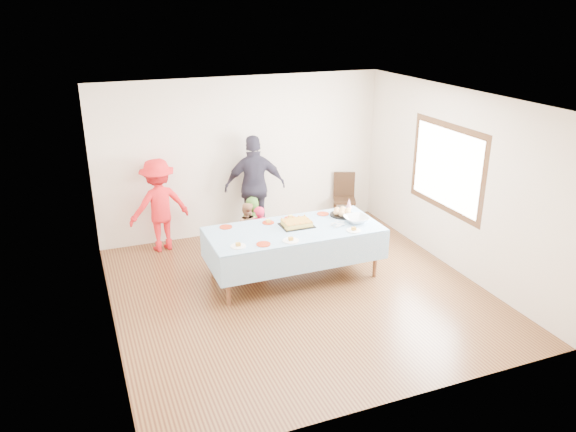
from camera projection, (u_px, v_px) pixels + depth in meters
name	position (u px, v px, depth m)	size (l,w,h in m)	color
ground	(299.00, 292.00, 7.91)	(5.00, 5.00, 0.00)	#492314
room_walls	(303.00, 171.00, 7.30)	(5.04, 5.04, 2.72)	beige
party_table	(294.00, 232.00, 8.07)	(2.50, 1.10, 0.78)	brown
birthday_cake	(297.00, 223.00, 8.14)	(0.46, 0.36, 0.08)	black
rolls_tray	(342.00, 213.00, 8.53)	(0.37, 0.37, 0.11)	black
punch_bowl	(356.00, 219.00, 8.27)	(0.36, 0.36, 0.09)	silver
party_hat	(349.00, 203.00, 8.81)	(0.10, 0.10, 0.17)	silver
fork_pile	(338.00, 224.00, 8.13)	(0.24, 0.18, 0.07)	white
plate_red_far_a	(226.00, 227.00, 8.09)	(0.18, 0.18, 0.01)	red
plate_red_far_b	(268.00, 223.00, 8.25)	(0.18, 0.18, 0.01)	red
plate_red_far_c	(291.00, 218.00, 8.41)	(0.20, 0.20, 0.01)	red
plate_red_far_d	(323.00, 214.00, 8.60)	(0.18, 0.18, 0.01)	red
plate_red_near	(263.00, 244.00, 7.52)	(0.20, 0.20, 0.01)	red
plate_white_left	(238.00, 246.00, 7.46)	(0.21, 0.21, 0.01)	white
plate_white_mid	(291.00, 241.00, 7.63)	(0.23, 0.23, 0.01)	white
plate_white_right	(354.00, 230.00, 7.97)	(0.21, 0.21, 0.01)	white
dining_chair	(344.00, 194.00, 10.34)	(0.51, 0.51, 0.90)	black
toddler_left	(259.00, 234.00, 8.70)	(0.33, 0.22, 0.91)	red
toddler_mid	(253.00, 223.00, 9.20)	(0.43, 0.28, 0.87)	#3E6F25
toddler_right	(247.00, 228.00, 8.99)	(0.42, 0.33, 0.86)	#B17C52
adult_left	(159.00, 205.00, 9.02)	(0.99, 0.57, 1.53)	red
adult_right	(255.00, 187.00, 9.54)	(1.04, 0.43, 1.77)	#2F2C3D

